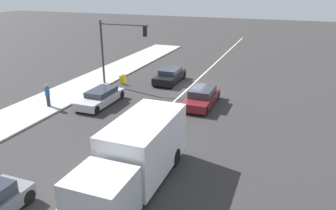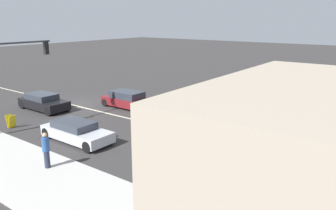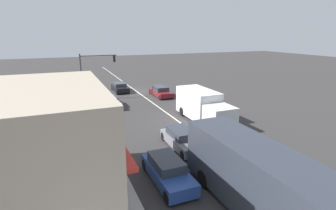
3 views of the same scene
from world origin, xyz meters
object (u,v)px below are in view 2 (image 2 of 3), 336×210
traffic_signal_main (7,69)px  warning_aframe_sign (11,121)px  suv_black (43,102)px  delivery_truck (266,113)px  sedan_maroon (129,100)px  sedan_silver (76,131)px  pedestrian (46,149)px

traffic_signal_main → warning_aframe_sign: traffic_signal_main is taller
suv_black → traffic_signal_main: bearing=35.1°
delivery_truck → sedan_maroon: size_ratio=1.64×
traffic_signal_main → sedan_silver: (-1.12, 4.73, -3.33)m
traffic_signal_main → sedan_maroon: (-8.32, 2.11, -3.28)m
traffic_signal_main → warning_aframe_sign: (-0.14, -0.63, -3.47)m
warning_aframe_sign → delivery_truck: (-8.18, 13.82, 1.04)m
traffic_signal_main → pedestrian: 7.59m
pedestrian → sedan_maroon: 11.41m
warning_aframe_sign → suv_black: (-3.78, -2.13, 0.19)m
suv_black → sedan_maroon: size_ratio=0.94×
delivery_truck → suv_black: delivery_truck is taller
pedestrian → delivery_truck: 12.30m
warning_aframe_sign → sedan_silver: bearing=100.4°
warning_aframe_sign → sedan_silver: size_ratio=0.19×
delivery_truck → suv_black: 16.57m
pedestrian → delivery_truck: delivery_truck is taller
pedestrian → delivery_truck: bearing=148.1°
sedan_maroon → sedan_silver: 7.66m
pedestrian → warning_aframe_sign: pedestrian is taller
traffic_signal_main → delivery_truck: traffic_signal_main is taller
warning_aframe_sign → delivery_truck: size_ratio=0.11×
pedestrian → suv_black: pedestrian is taller
traffic_signal_main → suv_black: (-3.92, -2.76, -3.29)m
traffic_signal_main → sedan_maroon: size_ratio=1.23×
traffic_signal_main → sedan_silver: 5.89m
delivery_truck → warning_aframe_sign: bearing=-59.4°
traffic_signal_main → pedestrian: traffic_signal_main is taller
warning_aframe_sign → delivery_truck: delivery_truck is taller
warning_aframe_sign → sedan_maroon: bearing=161.5°
pedestrian → suv_black: size_ratio=0.40×
pedestrian → suv_black: (-6.03, -9.46, -0.41)m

